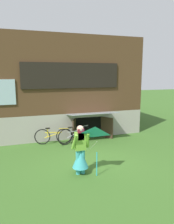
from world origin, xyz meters
The scene contains 6 objects.
ground_plane centered at (0.00, 0.00, 0.00)m, with size 60.00×60.00×0.00m, color #386023.
log_house centered at (0.00, 5.68, 2.52)m, with size 7.63×6.47×5.03m.
person centered at (-0.72, -0.73, 0.68)m, with size 0.61×0.52×1.61m.
kite centered at (-0.43, -1.29, 1.27)m, with size 1.01×1.06×1.54m.
bicycle_silver centered at (-0.03, 2.39, 0.39)m, with size 1.72×0.51×0.80m.
bicycle_yellow centered at (-1.02, 2.56, 0.38)m, with size 1.68×0.39×0.78m.
Camera 1 is at (-2.62, -7.02, 3.20)m, focal length 34.76 mm.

